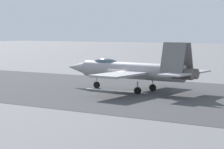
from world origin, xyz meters
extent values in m
plane|color=slate|center=(0.00, 0.00, 0.00)|extent=(400.00, 400.00, 0.00)
cube|color=#404041|center=(0.00, 0.00, 0.01)|extent=(240.00, 26.00, 0.02)
cube|color=white|center=(0.18, 0.00, 0.02)|extent=(8.00, 0.70, 0.00)
cylinder|color=#9A979B|center=(-1.45, -0.86, 2.33)|extent=(13.04, 2.78, 1.87)
cone|color=#9A979B|center=(6.50, -1.42, 2.33)|extent=(3.09, 1.79, 1.59)
ellipsoid|color=#3F5160|center=(2.19, -1.11, 3.04)|extent=(3.67, 1.35, 1.10)
cylinder|color=#47423D|center=(-8.02, 0.16, 2.33)|extent=(2.27, 1.25, 1.10)
cylinder|color=#47423D|center=(-8.10, -0.94, 2.33)|extent=(2.27, 1.25, 1.10)
cube|color=#9A979B|center=(-2.17, 3.13, 2.23)|extent=(3.81, 6.21, 0.24)
cube|color=#9A979B|center=(-2.72, -4.70, 2.23)|extent=(3.81, 6.21, 0.24)
cube|color=#9A979B|center=(-7.89, 2.01, 2.43)|extent=(2.59, 2.96, 0.16)
cube|color=#9A979B|center=(-8.23, -2.78, 2.43)|extent=(2.59, 2.96, 0.16)
cube|color=slate|center=(-7.01, 0.44, 4.03)|extent=(2.66, 1.13, 3.14)
cube|color=slate|center=(-7.13, -1.36, 4.03)|extent=(2.66, 1.13, 3.14)
cylinder|color=silver|center=(3.52, -1.21, 0.70)|extent=(0.18, 0.18, 1.40)
cylinder|color=black|center=(3.52, -1.21, 0.38)|extent=(0.78, 0.35, 0.76)
cylinder|color=silver|center=(-3.13, 0.87, 0.70)|extent=(0.18, 0.18, 1.40)
cylinder|color=black|center=(-3.13, 0.87, 0.38)|extent=(0.78, 0.35, 0.76)
cylinder|color=silver|center=(-3.35, -2.33, 0.70)|extent=(0.18, 0.18, 1.40)
cylinder|color=black|center=(-3.35, -2.33, 0.38)|extent=(0.78, 0.35, 0.76)
cone|color=orange|center=(7.15, -13.30, 0.28)|extent=(0.44, 0.44, 0.55)
camera|label=1|loc=(-25.99, 43.56, 6.76)|focal=72.68mm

